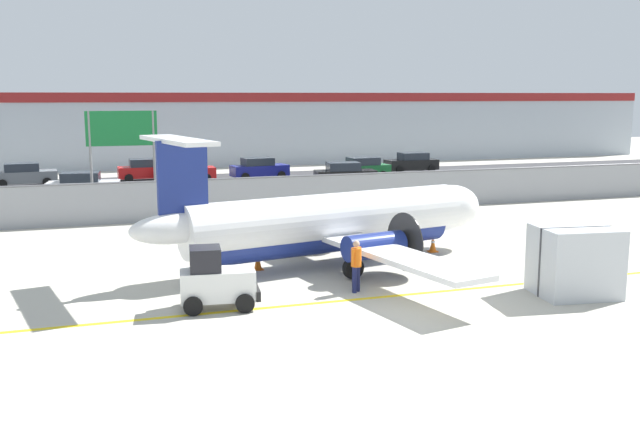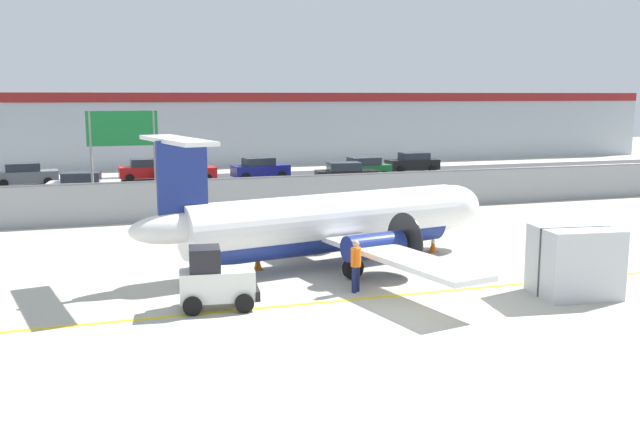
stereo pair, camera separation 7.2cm
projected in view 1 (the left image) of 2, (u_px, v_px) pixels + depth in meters
ground_plane at (412, 294)px, 22.81m from camera, size 140.00×140.00×0.01m
perimeter_fence at (282, 194)px, 37.64m from camera, size 98.00×0.10×2.10m
parking_lot_strip at (238, 188)px, 48.59m from camera, size 98.00×17.00×0.12m
background_building at (197, 128)px, 65.40m from camera, size 91.00×8.10×6.50m
commuter_airplane at (334, 222)px, 26.62m from camera, size 14.58×15.99×4.92m
baggage_tug at (216, 281)px, 21.17m from camera, size 2.45×1.62×1.88m
ground_crew_worker at (356, 263)px, 22.93m from camera, size 0.48×0.48×1.70m
cargo_container at (575, 261)px, 22.58m from camera, size 2.64×2.30×2.20m
traffic_cone_near_left at (258, 261)px, 25.98m from camera, size 0.36×0.36×0.64m
traffic_cone_near_right at (433, 244)px, 28.93m from camera, size 0.36×0.36×0.64m
parked_car_0 at (24, 175)px, 48.91m from camera, size 4.32×2.26×1.58m
parked_car_1 at (83, 185)px, 43.09m from camera, size 4.37×2.39×1.58m
parked_car_2 at (147, 170)px, 52.11m from camera, size 4.23×2.07×1.58m
parked_car_3 at (186, 171)px, 51.38m from camera, size 4.20×2.00×1.58m
parked_car_4 at (259, 168)px, 53.06m from camera, size 4.35×2.33×1.58m
parked_car_5 at (345, 174)px, 49.51m from camera, size 4.37×2.38×1.58m
parked_car_6 at (362, 168)px, 53.30m from camera, size 4.29×2.18×1.58m
parked_car_7 at (412, 163)px, 57.69m from camera, size 4.21×2.02×1.58m
highway_sign at (122, 137)px, 36.87m from camera, size 3.60×0.14×5.50m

